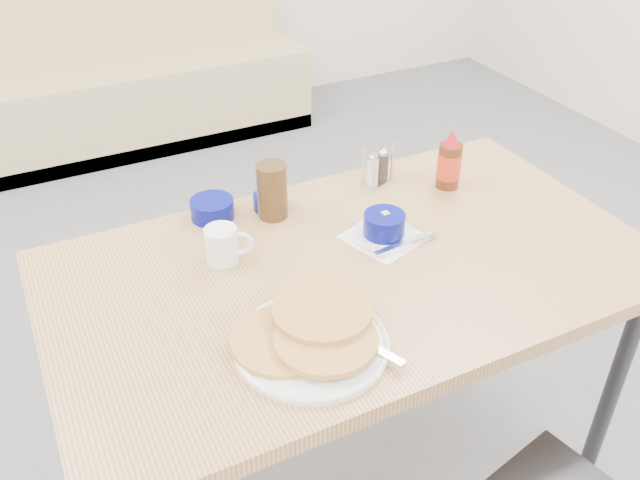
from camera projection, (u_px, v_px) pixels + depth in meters
name	position (u px, v px, depth m)	size (l,w,h in m)	color
booth_bench	(127.00, 77.00, 3.67)	(1.90, 0.56, 1.22)	tan
dining_table	(353.00, 285.00, 1.61)	(1.40, 0.80, 0.76)	tan
pancake_plate	(311.00, 337.00, 1.34)	(0.31, 0.31, 0.06)	white
coffee_mug	(223.00, 244.00, 1.56)	(0.11, 0.08, 0.09)	white
grits_setting	(384.00, 228.00, 1.64)	(0.23, 0.21, 0.07)	white
creamer_bowl	(212.00, 209.00, 1.73)	(0.11, 0.11, 0.05)	#040A69
butter_bowl	(270.00, 202.00, 1.76)	(0.09, 0.09, 0.04)	#040A69
amber_tumbler	(272.00, 191.00, 1.71)	(0.08, 0.08, 0.15)	#402914
condiment_caddy	(378.00, 169.00, 1.87)	(0.10, 0.08, 0.11)	silver
syrup_bottle	(449.00, 163.00, 1.83)	(0.06, 0.06, 0.17)	#47230F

